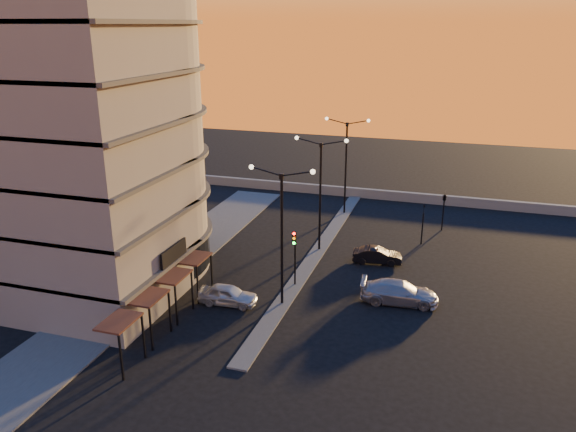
# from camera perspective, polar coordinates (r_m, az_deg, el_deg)

# --- Properties ---
(ground) EXTENTS (120.00, 120.00, 0.00)m
(ground) POSITION_cam_1_polar(r_m,az_deg,el_deg) (38.23, -0.61, -8.95)
(ground) COLOR black
(ground) RESTS_ON ground
(sidewalk_west) EXTENTS (5.00, 40.00, 0.12)m
(sidewalk_west) POSITION_cam_1_polar(r_m,az_deg,el_deg) (45.42, -11.75, -4.59)
(sidewalk_west) COLOR #494947
(sidewalk_west) RESTS_ON ground
(median) EXTENTS (1.20, 36.00, 0.12)m
(median) POSITION_cam_1_polar(r_m,az_deg,el_deg) (46.92, 3.18, -3.42)
(median) COLOR #494947
(median) RESTS_ON ground
(parapet) EXTENTS (44.00, 0.50, 1.00)m
(parapet) POSITION_cam_1_polar(r_m,az_deg,el_deg) (61.25, 8.74, 2.22)
(parapet) COLOR slate
(parapet) RESTS_ON ground
(building) EXTENTS (14.35, 17.08, 25.00)m
(building) POSITION_cam_1_polar(r_m,az_deg,el_deg) (40.86, -19.94, 9.42)
(building) COLOR slate
(building) RESTS_ON ground
(streetlamp_near) EXTENTS (4.32, 0.32, 9.51)m
(streetlamp_near) POSITION_cam_1_polar(r_m,az_deg,el_deg) (35.95, -0.64, -1.05)
(streetlamp_near) COLOR black
(streetlamp_near) RESTS_ON ground
(streetlamp_mid) EXTENTS (4.32, 0.32, 9.51)m
(streetlamp_mid) POSITION_cam_1_polar(r_m,az_deg,el_deg) (45.11, 3.31, 3.10)
(streetlamp_mid) COLOR black
(streetlamp_mid) RESTS_ON ground
(streetlamp_far) EXTENTS (4.32, 0.32, 9.51)m
(streetlamp_far) POSITION_cam_1_polar(r_m,az_deg,el_deg) (54.56, 5.92, 5.82)
(streetlamp_far) COLOR black
(streetlamp_far) RESTS_ON ground
(traffic_light_main) EXTENTS (0.28, 0.44, 4.25)m
(traffic_light_main) POSITION_cam_1_polar(r_m,az_deg,el_deg) (39.48, 0.67, -3.38)
(traffic_light_main) COLOR black
(traffic_light_main) RESTS_ON ground
(signal_east_a) EXTENTS (0.13, 0.16, 3.60)m
(signal_east_a) POSITION_cam_1_polar(r_m,az_deg,el_deg) (48.86, 13.53, -0.67)
(signal_east_a) COLOR black
(signal_east_a) RESTS_ON ground
(signal_east_b) EXTENTS (0.42, 1.99, 3.60)m
(signal_east_b) POSITION_cam_1_polar(r_m,az_deg,el_deg) (52.25, 15.62, 1.79)
(signal_east_b) COLOR black
(signal_east_b) RESTS_ON ground
(car_hatchback) EXTENTS (4.07, 1.83, 1.36)m
(car_hatchback) POSITION_cam_1_polar(r_m,az_deg,el_deg) (38.19, -6.14, -7.96)
(car_hatchback) COLOR silver
(car_hatchback) RESTS_ON ground
(car_sedan) EXTENTS (4.00, 1.90, 1.27)m
(car_sedan) POSITION_cam_1_polar(r_m,az_deg,el_deg) (44.76, 9.04, -3.98)
(car_sedan) COLOR black
(car_sedan) RESTS_ON ground
(car_wagon) EXTENTS (5.37, 2.57, 1.51)m
(car_wagon) POSITION_cam_1_polar(r_m,az_deg,el_deg) (38.86, 11.24, -7.61)
(car_wagon) COLOR #97989E
(car_wagon) RESTS_ON ground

